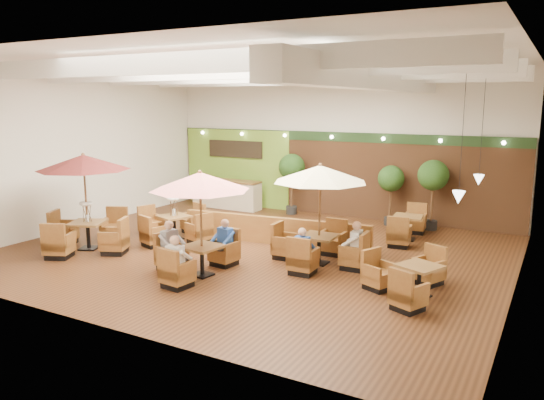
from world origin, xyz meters
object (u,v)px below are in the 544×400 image
Objects in this scene: topiary_2 at (433,178)px; diner_3 at (303,246)px; service_counter at (227,194)px; table_2 at (320,196)px; table_4 at (407,280)px; table_1 at (198,200)px; table_0 at (85,185)px; diner_1 at (224,238)px; diner_0 at (177,256)px; diner_4 at (354,241)px; table_5 at (408,228)px; diner_2 at (171,241)px; booth_divider at (274,230)px; topiary_0 at (292,169)px; topiary_1 at (391,181)px; table_3 at (174,226)px.

topiary_2 is 6.79m from diner_3.
table_2 is (6.52, -5.25, 1.29)m from service_counter.
table_2 is 1.03× the size of table_4.
table_2 is (2.25, 2.37, -0.08)m from table_1.
table_4 is at bearing -82.01° from topiary_2.
table_0 reaches higher than diner_3.
table_0 reaches higher than diner_1.
service_counter is at bearing 113.31° from diner_0.
table_2 is at bearing -38.85° from service_counter.
diner_4 is at bearing 42.47° from table_1.
table_5 is 6.26m from diner_1.
diner_1 is 1.40m from diner_2.
diner_2 is at bearing -113.65° from booth_divider.
diner_2 reaches higher than diner_3.
table_4 is at bearing -46.34° from topiary_0.
table_0 is 8.00m from diner_4.
service_counter is 9.64m from diner_0.
table_2 reaches higher than diner_2.
table_2 is at bearing -108.21° from topiary_2.
topiary_1 is at bearing 115.94° from table_5.
table_2 reaches higher than topiary_0.
topiary_2 is (8.31, 0.20, 1.22)m from service_counter.
table_0 reaches higher than diner_2.
diner_4 is (0.67, -5.45, -0.83)m from topiary_1.
table_0 is 3.97× the size of diner_3.
table_3 is 1.29× the size of topiary_1.
diner_2 is at bearing -122.42° from topiary_2.
booth_divider is 5.02m from topiary_1.
diner_4 is at bearing 43.01° from diner_0.
diner_0 is at bearing -123.73° from table_5.
table_2 reaches higher than topiary_2.
topiary_0 reaches higher than table_4.
table_1 is 4.19m from diner_4.
table_2 reaches higher than booth_divider.
topiary_2 is (0.35, 1.73, 1.43)m from table_5.
table_0 reaches higher than table_2.
table_0 is 9.54m from table_4.
topiary_1 is at bearing 70.59° from diner_0.
table_4 is at bearing -81.97° from table_5.
topiary_1 is 1.47m from topiary_2.
service_counter is 6.94m from topiary_1.
table_1 is 7.29m from table_5.
diner_1 is (-3.97, -6.83, -1.04)m from topiary_2.
service_counter is 5.28m from table_3.
table_0 is 3.76× the size of diner_1.
table_5 is (3.69, 6.09, -1.57)m from table_1.
topiary_1 is 2.80× the size of diner_3.
table_3 is at bearing 30.48° from table_0.
table_1 is 0.97× the size of table_3.
diner_0 is 0.98× the size of diner_4.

